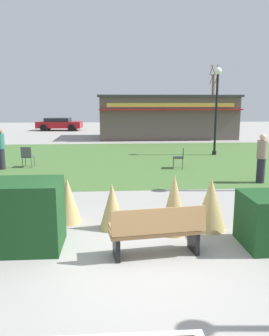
% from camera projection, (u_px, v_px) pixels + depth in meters
% --- Properties ---
extents(ground_plane, '(80.00, 80.00, 0.00)m').
position_uv_depth(ground_plane, '(137.00, 265.00, 5.84)').
color(ground_plane, '#999691').
extents(lawn_patch, '(36.00, 12.00, 0.01)m').
position_uv_depth(lawn_patch, '(120.00, 159.00, 16.51)').
color(lawn_patch, '#446B33').
rests_on(lawn_patch, ground_plane).
extents(park_bench, '(1.75, 0.74, 0.95)m').
position_uv_depth(park_bench, '(157.00, 231.00, 6.08)').
color(park_bench, '#9E7547').
rests_on(park_bench, ground_plane).
extents(hedge_left, '(1.88, 1.10, 1.31)m').
position_uv_depth(hedge_left, '(12.00, 215.00, 6.40)').
color(hedge_left, '#19421E').
rests_on(hedge_left, ground_plane).
extents(ornamental_grass_behind_left, '(0.69, 0.69, 1.15)m').
position_uv_depth(ornamental_grass_behind_left, '(211.00, 204.00, 7.36)').
color(ornamental_grass_behind_left, tan).
rests_on(ornamental_grass_behind_left, ground_plane).
extents(ornamental_grass_behind_right, '(0.62, 0.62, 1.05)m').
position_uv_depth(ornamental_grass_behind_right, '(68.00, 200.00, 7.81)').
color(ornamental_grass_behind_right, tan).
rests_on(ornamental_grass_behind_right, ground_plane).
extents(ornamental_grass_behind_center, '(0.57, 0.57, 1.02)m').
position_uv_depth(ornamental_grass_behind_center, '(112.00, 206.00, 7.40)').
color(ornamental_grass_behind_center, tan).
rests_on(ornamental_grass_behind_center, ground_plane).
extents(ornamental_grass_behind_far, '(0.62, 0.62, 1.29)m').
position_uv_depth(ornamental_grass_behind_far, '(174.00, 204.00, 7.13)').
color(ornamental_grass_behind_far, tan).
rests_on(ornamental_grass_behind_far, ground_plane).
extents(lamppost_far, '(0.36, 0.36, 4.44)m').
position_uv_depth(lamppost_far, '(217.00, 101.00, 17.23)').
color(lamppost_far, black).
rests_on(lamppost_far, ground_plane).
extents(food_kiosk, '(10.28, 4.88, 3.21)m').
position_uv_depth(food_kiosk, '(166.00, 116.00, 25.85)').
color(food_kiosk, '#594C47').
rests_on(food_kiosk, ground_plane).
extents(cafe_chair_west, '(0.52, 0.52, 0.89)m').
position_uv_depth(cafe_chair_west, '(180.00, 156.00, 14.11)').
color(cafe_chair_west, '#4C5156').
rests_on(cafe_chair_west, ground_plane).
extents(cafe_chair_east, '(0.48, 0.48, 0.89)m').
position_uv_depth(cafe_chair_east, '(27.00, 155.00, 14.28)').
color(cafe_chair_east, '#4C5156').
rests_on(cafe_chair_east, ground_plane).
extents(person_strolling, '(0.34, 0.34, 1.69)m').
position_uv_depth(person_strolling, '(1.00, 149.00, 13.84)').
color(person_strolling, '#23232D').
rests_on(person_strolling, ground_plane).
extents(person_standing, '(0.34, 0.34, 1.69)m').
position_uv_depth(person_standing, '(262.00, 158.00, 11.54)').
color(person_standing, '#23232D').
rests_on(person_standing, ground_plane).
extents(parked_car_west_slot, '(4.34, 2.33, 1.20)m').
position_uv_depth(parked_car_west_slot, '(59.00, 124.00, 32.35)').
color(parked_car_west_slot, maroon).
rests_on(parked_car_west_slot, ground_plane).
extents(tree_left_bg, '(0.91, 0.96, 6.80)m').
position_uv_depth(tree_left_bg, '(213.00, 99.00, 38.71)').
color(tree_left_bg, brown).
rests_on(tree_left_bg, ground_plane).
extents(tree_right_bg, '(0.91, 0.96, 5.86)m').
position_uv_depth(tree_right_bg, '(213.00, 103.00, 39.85)').
color(tree_right_bg, brown).
rests_on(tree_right_bg, ground_plane).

